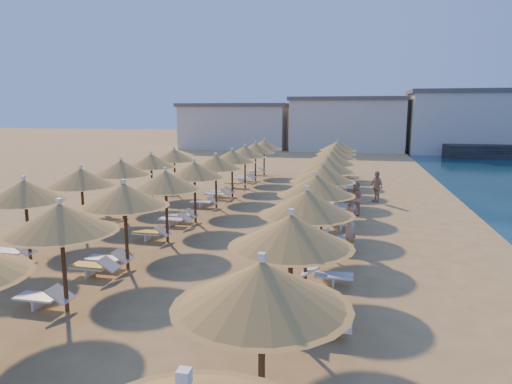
% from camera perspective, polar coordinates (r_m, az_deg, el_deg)
% --- Properties ---
extents(ground, '(220.00, 220.00, 0.00)m').
position_cam_1_polar(ground, '(19.68, 1.32, -5.87)').
color(ground, tan).
rests_on(ground, ground).
extents(hotel_blocks, '(47.20, 10.16, 8.10)m').
position_cam_1_polar(hotel_blocks, '(64.43, 12.20, 8.34)').
color(hotel_blocks, beige).
rests_on(hotel_blocks, ground).
extents(parasol_row_east, '(3.03, 37.56, 3.15)m').
position_cam_1_polar(parasol_row_east, '(20.99, 8.33, 2.18)').
color(parasol_row_east, brown).
rests_on(parasol_row_east, ground).
extents(parasol_row_west, '(3.03, 37.56, 3.15)m').
position_cam_1_polar(parasol_row_west, '(22.27, -7.71, 2.65)').
color(parasol_row_west, brown).
rests_on(parasol_row_west, ground).
extents(parasol_row_inland, '(3.03, 20.29, 3.15)m').
position_cam_1_polar(parasol_row_inland, '(22.38, -18.61, 2.25)').
color(parasol_row_inland, brown).
rests_on(parasol_row_inland, ground).
extents(loungers, '(13.04, 36.01, 0.66)m').
position_cam_1_polar(loungers, '(21.81, -2.99, -3.36)').
color(loungers, white).
rests_on(loungers, ground).
extents(beachgoer_a, '(0.64, 0.80, 1.90)m').
position_cam_1_polar(beachgoer_a, '(18.18, 11.62, -4.33)').
color(beachgoer_a, tan).
rests_on(beachgoer_a, ground).
extents(beachgoer_c, '(0.97, 1.18, 1.89)m').
position_cam_1_polar(beachgoer_c, '(28.28, 14.82, 0.66)').
color(beachgoer_c, tan).
rests_on(beachgoer_c, ground).
extents(beachgoer_b, '(1.08, 1.09, 1.78)m').
position_cam_1_polar(beachgoer_b, '(24.46, 12.38, -0.81)').
color(beachgoer_b, tan).
rests_on(beachgoer_b, ground).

